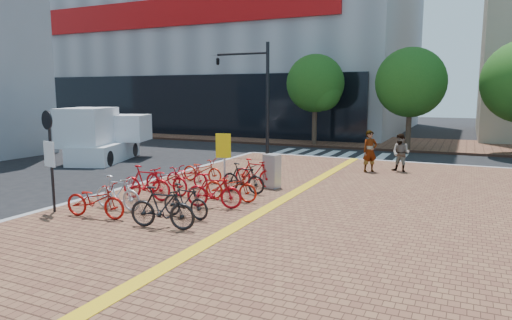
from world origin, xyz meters
The scene contains 26 objects.
ground centered at (0.00, 0.00, 0.00)m, with size 120.00×120.00×0.00m, color black.
sidewalk centered at (3.00, -5.00, 0.07)m, with size 14.00×34.00×0.15m, color brown.
tactile_strip centered at (2.00, -5.00, 0.16)m, with size 0.40×34.00×0.01m, color gold.
kerb_north centered at (3.00, 12.00, 0.08)m, with size 14.00×0.25×0.15m, color gray.
far_sidewalk centered at (0.00, 21.00, 0.07)m, with size 70.00×8.00×0.15m, color brown.
crosswalk centered at (0.50, 14.00, 0.01)m, with size 7.50×4.00×0.01m.
street_trees centered at (5.04, 17.45, 4.10)m, with size 16.20×4.60×6.35m.
bike_0 centered at (-1.92, -2.45, 0.64)m, with size 0.66×1.88×0.99m, color #A0100B.
bike_1 centered at (-1.96, -1.52, 0.66)m, with size 0.48×1.70×1.02m, color #B3B3B7.
bike_2 centered at (-2.00, -0.14, 0.71)m, with size 0.53×1.86×1.12m, color #A50B12.
bike_3 centered at (-1.93, 0.85, 0.66)m, with size 0.67×1.94×1.02m, color #A90C14.
bike_4 centered at (-1.89, 2.05, 0.58)m, with size 0.57×1.62×0.85m, color #B10C1C.
bike_5 centered at (-1.92, 3.16, 0.62)m, with size 0.62×1.79×0.94m, color #B61D0D.
bike_6 centered at (0.38, -2.51, 0.69)m, with size 0.51×1.81×1.09m, color black.
bike_7 centered at (0.35, -1.42, 0.63)m, with size 0.45×1.58×0.95m, color black.
bike_8 centered at (0.52, -0.13, 0.67)m, with size 0.49×1.74×1.04m, color #A00B13.
bike_9 centered at (0.54, 0.89, 0.62)m, with size 0.63×1.80×0.95m, color #AF1A0C.
bike_10 centered at (0.36, 2.13, 0.67)m, with size 0.48×1.71×1.03m, color black.
bike_11 centered at (0.28, 3.25, 0.67)m, with size 0.48×1.71×1.03m, color #B30C11.
pedestrian_a centered at (3.49, 8.26, 1.06)m, with size 0.66×0.43×1.82m, color gray.
pedestrian_b centered at (4.72, 8.83, 0.98)m, with size 0.81×0.63×1.66m, color #535D6A.
utility_box centered at (0.92, 3.35, 0.76)m, with size 0.56×0.41×1.22m, color #A6A6AA.
yellow_sign centered at (-0.54, 2.42, 1.54)m, with size 0.53×0.21×2.00m.
notice_sign centered at (-3.49, -2.51, 2.01)m, with size 0.54×0.19×2.94m.
traffic_light_pole centered at (-3.97, 10.93, 4.35)m, with size 3.27×1.26×6.09m.
box_truck centered at (-10.09, 6.56, 1.33)m, with size 3.61×5.29×2.82m.
Camera 1 is at (7.31, -11.72, 3.59)m, focal length 32.00 mm.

